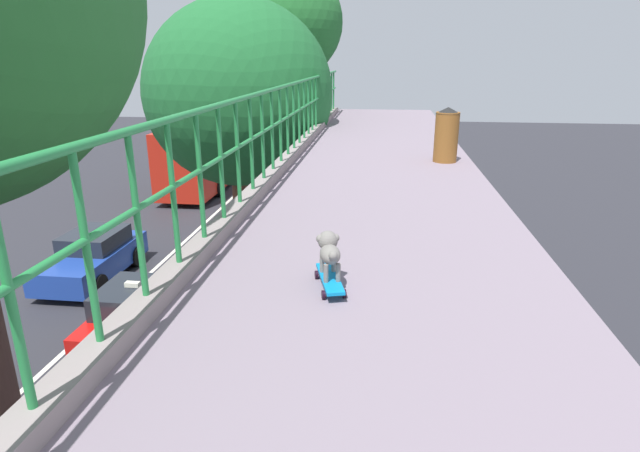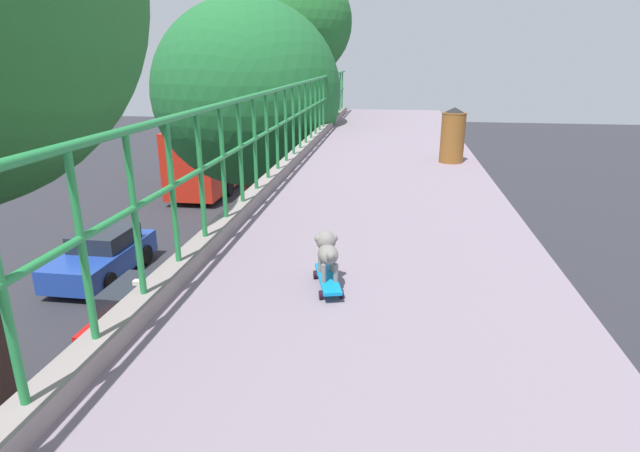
% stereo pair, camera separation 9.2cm
% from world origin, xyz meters
% --- Properties ---
extents(car_red_taxi_fifth, '(1.87, 3.81, 1.62)m').
position_xyz_m(car_red_taxi_fifth, '(-4.81, 11.19, 0.70)').
color(car_red_taxi_fifth, red).
rests_on(car_red_taxi_fifth, ground).
extents(car_blue_sixth, '(2.01, 4.20, 1.53)m').
position_xyz_m(car_blue_sixth, '(-8.03, 14.61, 0.74)').
color(car_blue_sixth, '#1D3C98').
rests_on(car_blue_sixth, ground).
extents(city_bus, '(2.69, 11.64, 3.54)m').
position_xyz_m(city_bus, '(-8.34, 28.42, 1.99)').
color(city_bus, red).
rests_on(city_bus, ground).
extents(roadside_tree_far, '(4.73, 4.73, 8.40)m').
position_xyz_m(roadside_tree_far, '(-2.38, 12.99, 6.02)').
color(roadside_tree_far, brown).
rests_on(roadside_tree_far, ground).
extents(roadside_tree_farthest, '(4.28, 4.28, 9.91)m').
position_xyz_m(roadside_tree_farthest, '(-2.26, 17.21, 7.91)').
color(roadside_tree_farthest, brown).
rests_on(roadside_tree_farthest, ground).
extents(toy_skateboard, '(0.28, 0.57, 0.09)m').
position_xyz_m(toy_skateboard, '(0.93, 3.45, 5.40)').
color(toy_skateboard, '#0C81C9').
rests_on(toy_skateboard, overpass_deck).
extents(small_dog, '(0.22, 0.37, 0.32)m').
position_xyz_m(small_dog, '(0.92, 3.49, 5.62)').
color(small_dog, slate).
rests_on(small_dog, toy_skateboard).
extents(litter_bin, '(0.39, 0.39, 0.88)m').
position_xyz_m(litter_bin, '(2.30, 8.49, 5.78)').
color(litter_bin, brown).
rests_on(litter_bin, overpass_deck).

